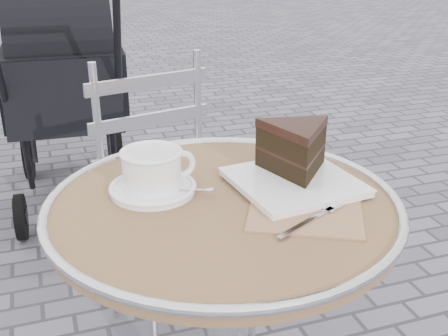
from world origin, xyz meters
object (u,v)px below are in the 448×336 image
object	(u,v)px
cappuccino_set	(153,174)
baby_stroller	(66,94)
cake_plate_set	(296,156)
cafe_table	(223,270)
bistro_chair	(163,168)

from	to	relation	value
cappuccino_set	baby_stroller	world-z (taller)	baby_stroller
baby_stroller	cappuccino_set	bearing A→B (deg)	-83.05
cake_plate_set	baby_stroller	distance (m)	1.73
cafe_table	cappuccino_set	world-z (taller)	cappuccino_set
cake_plate_set	bistro_chair	xyz separation A→B (m)	(-0.17, 0.58, -0.24)
bistro_chair	baby_stroller	distance (m)	1.11
cafe_table	bistro_chair	xyz separation A→B (m)	(0.01, 0.62, -0.02)
cappuccino_set	cake_plate_set	distance (m)	0.30
cafe_table	cake_plate_set	xyz separation A→B (m)	(0.18, 0.04, 0.22)
cake_plate_set	cafe_table	bearing A→B (deg)	-173.43
cafe_table	cappuccino_set	size ratio (longest dim) A/B	3.75
cappuccino_set	bistro_chair	distance (m)	0.59
cappuccino_set	bistro_chair	size ratio (longest dim) A/B	0.22
cake_plate_set	baby_stroller	world-z (taller)	baby_stroller
cafe_table	baby_stroller	bearing A→B (deg)	96.75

